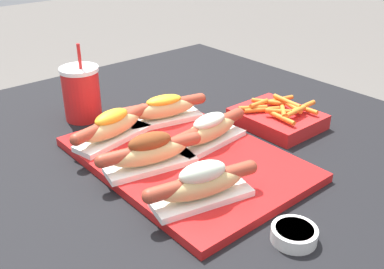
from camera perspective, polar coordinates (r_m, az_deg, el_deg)
serving_tray at (r=0.93m, az=-0.94°, el=-3.06°), size 0.49×0.34×0.02m
hot_dog_0 at (r=0.98m, az=-10.10°, el=1.02°), size 0.09×0.22×0.07m
hot_dog_1 at (r=0.87m, az=-5.32°, el=-2.25°), size 0.10×0.22×0.08m
hot_dog_2 at (r=0.77m, az=1.33°, el=-6.30°), size 0.10×0.22×0.08m
hot_dog_3 at (r=1.06m, az=-3.56°, el=3.28°), size 0.10×0.22×0.07m
hot_dog_4 at (r=0.95m, az=2.19°, el=0.55°), size 0.08×0.22×0.07m
sauce_bowl at (r=0.74m, az=12.84°, el=-12.18°), size 0.07×0.07×0.02m
drink_cup at (r=1.14m, az=-13.85°, el=5.12°), size 0.09×0.09×0.19m
fries_basket at (r=1.10m, az=10.80°, el=2.16°), size 0.19×0.16×0.06m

